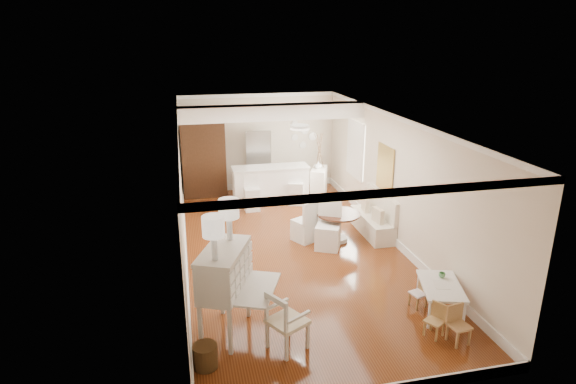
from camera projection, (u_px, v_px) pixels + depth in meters
name	position (u px, v px, depth m)	size (l,w,h in m)	color
room	(292.00, 157.00, 9.96)	(9.00, 9.04, 2.82)	brown
secretary_bureau	(225.00, 292.00, 7.24)	(1.11, 1.13, 1.42)	beige
gustavian_armchair	(287.00, 320.00, 6.95)	(0.54, 0.54, 0.93)	beige
wicker_basket	(205.00, 356.00, 6.64)	(0.34, 0.34, 0.34)	#483016
kids_table	(440.00, 299.00, 7.91)	(0.62, 1.03, 0.52)	white
kids_chair_a	(435.00, 321.00, 7.29)	(0.26, 0.26, 0.54)	tan
kids_chair_b	(418.00, 293.00, 8.09)	(0.25, 0.25, 0.51)	#9A7646
kids_chair_c	(459.00, 325.00, 7.12)	(0.29, 0.29, 0.60)	#AA7D4D
banquette	(373.00, 214.00, 10.99)	(0.52, 1.60, 0.98)	silver
dining_table	(338.00, 227.00, 10.66)	(0.96, 0.96, 0.65)	#4D2718
slip_chair_near	(328.00, 225.00, 10.24)	(0.50, 0.52, 1.05)	white
slip_chair_far	(305.00, 220.00, 10.64)	(0.45, 0.47, 0.96)	white
breakfast_counter	(271.00, 185.00, 13.00)	(2.05, 0.65, 1.03)	white
bar_stool_left	(252.00, 193.00, 12.48)	(0.38, 0.38, 0.95)	white
bar_stool_right	(296.00, 187.00, 12.94)	(0.39, 0.39, 0.98)	white
pantry_cabinet	(204.00, 156.00, 13.45)	(1.20, 0.60, 2.30)	#381E11
fridge	(270.00, 161.00, 13.89)	(0.75, 0.65, 1.80)	silver
sideboard	(319.00, 182.00, 13.56)	(0.39, 0.87, 0.83)	white
pencil_cup	(442.00, 275.00, 8.05)	(0.11, 0.11, 0.09)	#61A767
branch_vase	(318.00, 165.00, 13.37)	(0.19, 0.19, 0.20)	white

